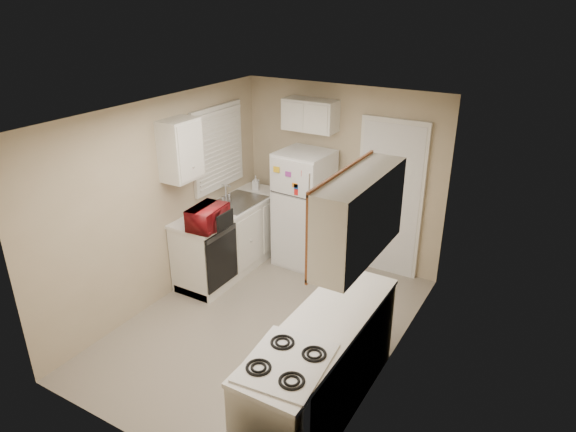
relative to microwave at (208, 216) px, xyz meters
The scene contains 19 objects.
floor 1.41m from the microwave, 13.61° to the right, with size 3.80×3.80×0.00m, color #A99E8E.
ceiling 1.65m from the microwave, 13.61° to the right, with size 3.80×3.80×0.00m, color white.
wall_left 0.55m from the microwave, 155.15° to the right, with size 3.80×3.80×0.00m, color tan.
wall_right 2.33m from the microwave, ahead, with size 3.80×3.80×0.00m, color tan.
wall_back 1.92m from the microwave, 61.28° to the left, with size 2.80×2.80×0.00m, color tan.
wall_front 2.32m from the microwave, 66.58° to the right, with size 2.80×2.80×0.00m, color tan.
left_counter 0.92m from the microwave, 104.94° to the left, with size 0.60×1.80×0.90m, color silver.
dishwasher 0.58m from the microwave, 35.30° to the left, with size 0.03×0.58×0.72m, color black.
sink 0.87m from the microwave, 102.32° to the left, with size 0.54×0.74×0.16m, color gray.
microwave is the anchor object (origin of this frame).
soap_bottle 1.37m from the microwave, 99.71° to the left, with size 0.09×0.09×0.20m, color silver.
window_blinds 1.09m from the microwave, 118.04° to the left, with size 0.10×0.98×1.08m, color silver.
upper_cabinet_left 0.82m from the microwave, behind, with size 0.30×0.45×0.70m, color silver.
refrigerator 1.44m from the microwave, 66.46° to the left, with size 0.65×0.63×1.58m, color silver.
cabinet_over_fridge 1.87m from the microwave, 71.22° to the left, with size 0.70×0.30×0.40m, color silver.
interior_door 2.30m from the microwave, 45.32° to the left, with size 0.86×0.06×2.08m, color silver.
right_counter 2.34m from the microwave, 26.86° to the right, with size 0.60×2.00×0.90m, color silver.
stove 2.64m from the microwave, 38.51° to the right, with size 0.58×0.72×0.88m, color silver.
upper_cabinet_right 2.41m from the microwave, 18.42° to the right, with size 0.30×1.20×0.70m, color silver.
Camera 1 is at (2.64, -4.02, 3.43)m, focal length 32.00 mm.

